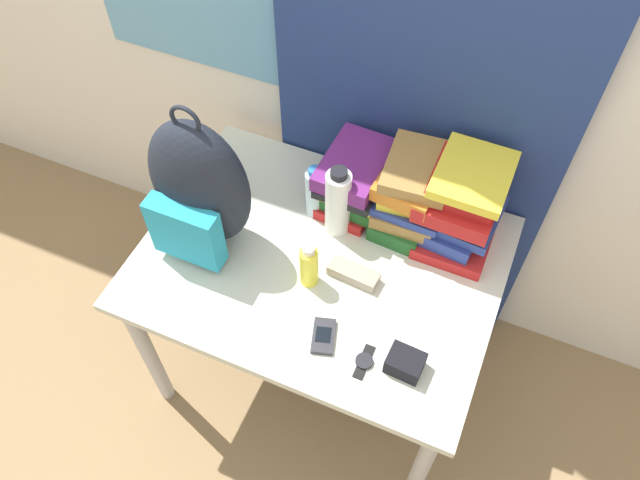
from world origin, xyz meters
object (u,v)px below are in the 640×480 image
Objects in this scene: book_stack_right at (463,204)px; sports_bottle at (337,202)px; book_stack_left at (357,180)px; cell_phone at (323,336)px; wristwatch at (364,361)px; book_stack_center at (413,193)px; sunscreen_bottle at (309,266)px; water_bottle at (315,192)px; sunglasses_case at (353,274)px; backpack at (199,189)px; camera_pouch at (405,363)px.

book_stack_right is 1.12× the size of sports_bottle.
book_stack_left is 0.97× the size of book_stack_right.
cell_phone is at bearing -115.30° from book_stack_right.
wristwatch is at bearing -101.23° from book_stack_right.
sunscreen_bottle is at bearing -120.23° from book_stack_center.
water_bottle is 0.46m from cell_phone.
sunscreen_bottle reaches higher than sunglasses_case.
cell_phone is 0.22m from sunglasses_case.
book_stack_center reaches higher than water_bottle.
backpack reaches higher than sunscreen_bottle.
sports_bottle is at bearing 90.49° from sunscreen_bottle.
wristwatch is at bearing -36.91° from sunscreen_bottle.
water_bottle is 1.86× the size of wristwatch.
sunscreen_bottle is 1.58× the size of wristwatch.
water_bottle is 0.75× the size of sports_bottle.
wristwatch is at bearing -10.84° from cell_phone.
book_stack_left is 0.33m from sunscreen_bottle.
backpack reaches higher than sports_bottle.
camera_pouch reaches higher than cell_phone.
backpack is at bearing 158.22° from cell_phone.
water_bottle is (-0.28, -0.08, -0.04)m from book_stack_center.
backpack is 3.13× the size of sunscreen_bottle.
book_stack_left is at bearing 82.86° from sports_bottle.
camera_pouch is (0.00, -0.48, -0.11)m from book_stack_right.
sunglasses_case is (0.20, -0.18, -0.07)m from water_bottle.
book_stack_left is at bearing 40.23° from backpack.
cell_phone is at bearing -54.47° from sunscreen_bottle.
sunglasses_case is (0.11, 0.06, -0.06)m from sunscreen_bottle.
sports_bottle is at bearing 127.43° from sunglasses_case.
book_stack_right is 1.87× the size of sunglasses_case.
camera_pouch is (0.69, -0.18, -0.19)m from backpack.
book_stack_center is 1.71× the size of sunscreen_bottle.
sunglasses_case is (0.10, -0.27, -0.08)m from book_stack_left.
book_stack_center is 0.97× the size of book_stack_right.
book_stack_right is 0.38m from sunglasses_case.
sports_bottle is 2.17× the size of cell_phone.
book_stack_right reaches higher than book_stack_center.
book_stack_left is 0.59m from camera_pouch.
wristwatch is (0.13, -0.02, -0.00)m from cell_phone.
cell_phone is 1.19× the size of camera_pouch.
book_stack_center is 1.82× the size of sunglasses_case.
book_stack_right reaches higher than cell_phone.
book_stack_left is 0.33m from book_stack_right.
book_stack_center reaches higher than book_stack_left.
wristwatch is at bearing -52.36° from water_bottle.
camera_pouch is at bearing -89.79° from book_stack_right.
sunscreen_bottle is at bearing 143.09° from wristwatch.
sunscreen_bottle is 0.20m from cell_phone.
sports_bottle is 1.67× the size of sunglasses_case.
backpack reaches higher than camera_pouch.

